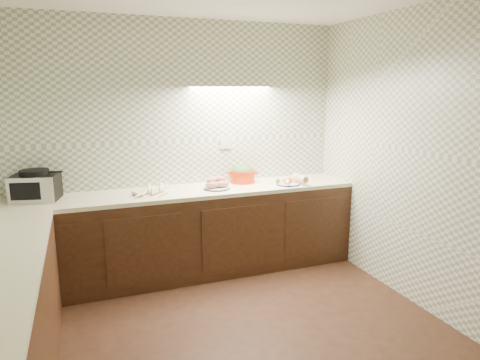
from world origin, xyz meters
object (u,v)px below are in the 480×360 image
object	(u,v)px
sweet_potato_plate	(216,184)
dutch_oven	(242,174)
toaster_oven	(35,186)
parsnip_pile	(152,191)
veg_plate	(291,180)
onion_bowl	(219,181)

from	to	relation	value
sweet_potato_plate	dutch_oven	size ratio (longest dim) A/B	0.78
toaster_oven	parsnip_pile	xyz separation A→B (m)	(1.03, -0.15, -0.10)
toaster_oven	parsnip_pile	distance (m)	1.05
parsnip_pile	veg_plate	xyz separation A→B (m)	(1.47, -0.09, 0.01)
parsnip_pile	dutch_oven	world-z (taller)	dutch_oven
toaster_oven	veg_plate	distance (m)	2.52
parsnip_pile	dutch_oven	distance (m)	1.03
toaster_oven	parsnip_pile	world-z (taller)	toaster_oven
toaster_oven	onion_bowl	distance (m)	1.77
parsnip_pile	dutch_oven	size ratio (longest dim) A/B	1.08
dutch_oven	veg_plate	xyz separation A→B (m)	(0.46, -0.28, -0.05)
sweet_potato_plate	dutch_oven	distance (m)	0.41
onion_bowl	dutch_oven	distance (m)	0.29
toaster_oven	parsnip_pile	bearing A→B (deg)	4.69
sweet_potato_plate	veg_plate	world-z (taller)	sweet_potato_plate
parsnip_pile	onion_bowl	world-z (taller)	onion_bowl
toaster_oven	sweet_potato_plate	size ratio (longest dim) A/B	1.69
sweet_potato_plate	onion_bowl	bearing A→B (deg)	64.00
parsnip_pile	onion_bowl	size ratio (longest dim) A/B	2.68
toaster_oven	sweet_potato_plate	world-z (taller)	toaster_oven
veg_plate	sweet_potato_plate	bearing A→B (deg)	174.25
dutch_oven	sweet_potato_plate	bearing A→B (deg)	-132.25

